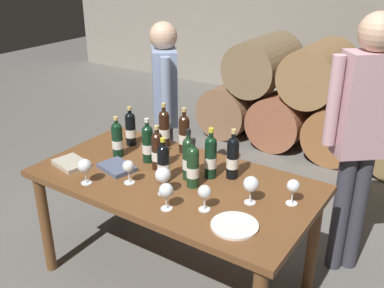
{
  "coord_description": "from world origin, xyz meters",
  "views": [
    {
      "loc": [
        1.39,
        -1.9,
        2.03
      ],
      "look_at": [
        0.0,
        0.2,
        0.91
      ],
      "focal_mm": 41.44,
      "sensor_mm": 36.0,
      "label": 1
    }
  ],
  "objects_px": {
    "wine_glass_0": "(128,167)",
    "wine_glass_2": "(85,166)",
    "tasting_notebook": "(71,163)",
    "wine_bottle_1": "(163,162)",
    "serving_plate": "(235,225)",
    "wine_bottle_10": "(157,150)",
    "sommelier_presenting": "(363,126)",
    "wine_glass_6": "(205,193)",
    "wine_glass_5": "(166,191)",
    "wine_bottle_3": "(184,133)",
    "wine_bottle_4": "(211,156)",
    "leather_ledger": "(117,167)",
    "taster_seated_left": "(165,103)",
    "wine_bottle_0": "(233,157)",
    "dining_table": "(174,191)",
    "wine_bottle_6": "(131,128)",
    "wine_bottle_7": "(148,143)",
    "wine_glass_3": "(251,184)",
    "wine_bottle_9": "(189,158)",
    "wine_bottle_5": "(117,139)",
    "wine_glass_4": "(293,187)",
    "wine_bottle_8": "(193,166)",
    "wine_glass_1": "(163,176)",
    "wine_bottle_2": "(164,128)"
  },
  "relations": [
    {
      "from": "wine_bottle_7",
      "to": "wine_glass_3",
      "type": "relative_size",
      "value": 1.85
    },
    {
      "from": "wine_bottle_4",
      "to": "wine_bottle_8",
      "type": "relative_size",
      "value": 1.06
    },
    {
      "from": "wine_bottle_10",
      "to": "wine_bottle_5",
      "type": "bearing_deg",
      "value": 179.71
    },
    {
      "from": "tasting_notebook",
      "to": "wine_bottle_1",
      "type": "bearing_deg",
      "value": 27.22
    },
    {
      "from": "wine_bottle_10",
      "to": "wine_bottle_7",
      "type": "bearing_deg",
      "value": 157.43
    },
    {
      "from": "wine_bottle_10",
      "to": "wine_glass_2",
      "type": "height_order",
      "value": "wine_bottle_10"
    },
    {
      "from": "wine_bottle_8",
      "to": "tasting_notebook",
      "type": "xyz_separation_m",
      "value": [
        -0.79,
        -0.21,
        -0.12
      ]
    },
    {
      "from": "wine_bottle_2",
      "to": "wine_bottle_3",
      "type": "distance_m",
      "value": 0.17
    },
    {
      "from": "wine_glass_0",
      "to": "wine_glass_2",
      "type": "height_order",
      "value": "wine_glass_2"
    },
    {
      "from": "wine_bottle_1",
      "to": "wine_glass_0",
      "type": "bearing_deg",
      "value": -138.53
    },
    {
      "from": "wine_bottle_6",
      "to": "sommelier_presenting",
      "type": "xyz_separation_m",
      "value": [
        1.42,
        0.51,
        0.16
      ]
    },
    {
      "from": "wine_bottle_3",
      "to": "wine_glass_5",
      "type": "distance_m",
      "value": 0.72
    },
    {
      "from": "wine_glass_4",
      "to": "wine_glass_6",
      "type": "relative_size",
      "value": 1.0
    },
    {
      "from": "wine_bottle_10",
      "to": "taster_seated_left",
      "type": "height_order",
      "value": "taster_seated_left"
    },
    {
      "from": "wine_bottle_10",
      "to": "sommelier_presenting",
      "type": "relative_size",
      "value": 0.17
    },
    {
      "from": "wine_glass_2",
      "to": "sommelier_presenting",
      "type": "height_order",
      "value": "sommelier_presenting"
    },
    {
      "from": "wine_glass_1",
      "to": "wine_bottle_4",
      "type": "bearing_deg",
      "value": 69.91
    },
    {
      "from": "wine_bottle_1",
      "to": "wine_glass_3",
      "type": "distance_m",
      "value": 0.54
    },
    {
      "from": "wine_bottle_1",
      "to": "wine_bottle_9",
      "type": "distance_m",
      "value": 0.15
    },
    {
      "from": "wine_bottle_0",
      "to": "leather_ledger",
      "type": "distance_m",
      "value": 0.73
    },
    {
      "from": "wine_glass_4",
      "to": "sommelier_presenting",
      "type": "xyz_separation_m",
      "value": [
        0.18,
        0.63,
        0.18
      ]
    },
    {
      "from": "wine_glass_2",
      "to": "wine_bottle_5",
      "type": "bearing_deg",
      "value": 104.31
    },
    {
      "from": "wine_bottle_0",
      "to": "leather_ledger",
      "type": "bearing_deg",
      "value": -154.6
    },
    {
      "from": "wine_glass_5",
      "to": "wine_glass_0",
      "type": "bearing_deg",
      "value": 163.08
    },
    {
      "from": "tasting_notebook",
      "to": "wine_glass_0",
      "type": "bearing_deg",
      "value": 15.89
    },
    {
      "from": "wine_glass_1",
      "to": "tasting_notebook",
      "type": "xyz_separation_m",
      "value": [
        -0.7,
        -0.04,
        -0.1
      ]
    },
    {
      "from": "wine_glass_3",
      "to": "wine_glass_4",
      "type": "relative_size",
      "value": 1.09
    },
    {
      "from": "wine_glass_0",
      "to": "sommelier_presenting",
      "type": "bearing_deg",
      "value": 41.65
    },
    {
      "from": "wine_bottle_3",
      "to": "wine_glass_2",
      "type": "height_order",
      "value": "wine_bottle_3"
    },
    {
      "from": "wine_bottle_7",
      "to": "wine_bottle_10",
      "type": "xyz_separation_m",
      "value": [
        0.11,
        -0.05,
        -0.0
      ]
    },
    {
      "from": "wine_bottle_0",
      "to": "wine_bottle_4",
      "type": "distance_m",
      "value": 0.13
    },
    {
      "from": "tasting_notebook",
      "to": "sommelier_presenting",
      "type": "relative_size",
      "value": 0.13
    },
    {
      "from": "wine_bottle_7",
      "to": "wine_glass_0",
      "type": "relative_size",
      "value": 2.04
    },
    {
      "from": "wine_bottle_0",
      "to": "wine_bottle_5",
      "type": "distance_m",
      "value": 0.79
    },
    {
      "from": "wine_bottle_5",
      "to": "wine_glass_2",
      "type": "xyz_separation_m",
      "value": [
        0.1,
        -0.39,
        -0.01
      ]
    },
    {
      "from": "wine_bottle_0",
      "to": "wine_bottle_3",
      "type": "relative_size",
      "value": 0.99
    },
    {
      "from": "wine_bottle_3",
      "to": "wine_glass_0",
      "type": "xyz_separation_m",
      "value": [
        -0.03,
        -0.53,
        -0.03
      ]
    },
    {
      "from": "wine_bottle_0",
      "to": "wine_glass_4",
      "type": "height_order",
      "value": "wine_bottle_0"
    },
    {
      "from": "wine_glass_6",
      "to": "serving_plate",
      "type": "relative_size",
      "value": 0.61
    },
    {
      "from": "wine_glass_2",
      "to": "wine_glass_6",
      "type": "distance_m",
      "value": 0.74
    },
    {
      "from": "wine_bottle_4",
      "to": "leather_ledger",
      "type": "bearing_deg",
      "value": -155.94
    },
    {
      "from": "tasting_notebook",
      "to": "wine_bottle_9",
      "type": "bearing_deg",
      "value": 32.7
    },
    {
      "from": "serving_plate",
      "to": "wine_glass_1",
      "type": "bearing_deg",
      "value": 172.56
    },
    {
      "from": "wine_bottle_6",
      "to": "tasting_notebook",
      "type": "height_order",
      "value": "wine_bottle_6"
    },
    {
      "from": "wine_bottle_1",
      "to": "wine_bottle_9",
      "type": "relative_size",
      "value": 0.87
    },
    {
      "from": "dining_table",
      "to": "wine_bottle_6",
      "type": "relative_size",
      "value": 6.09
    },
    {
      "from": "serving_plate",
      "to": "taster_seated_left",
      "type": "distance_m",
      "value": 1.51
    },
    {
      "from": "wine_bottle_3",
      "to": "taster_seated_left",
      "type": "relative_size",
      "value": 0.21
    },
    {
      "from": "tasting_notebook",
      "to": "serving_plate",
      "type": "xyz_separation_m",
      "value": [
        1.19,
        -0.02,
        -0.01
      ]
    },
    {
      "from": "wine_bottle_1",
      "to": "dining_table",
      "type": "bearing_deg",
      "value": 63.16
    }
  ]
}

